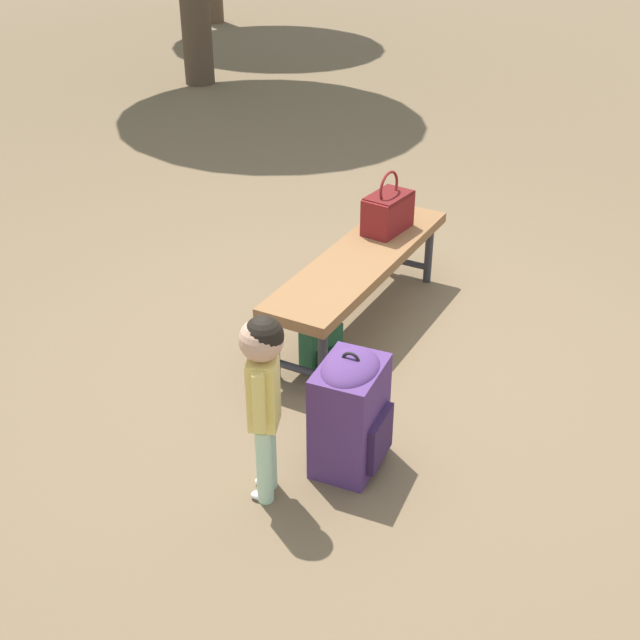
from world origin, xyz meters
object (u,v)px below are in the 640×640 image
(child_standing, at_px, (263,382))
(backpack_small, at_px, (321,342))
(handbag, at_px, (388,211))
(backpack_large, at_px, (350,410))
(park_bench, at_px, (360,265))

(child_standing, distance_m, backpack_small, 1.09)
(handbag, relative_size, backpack_large, 0.62)
(child_standing, bearing_deg, park_bench, -162.17)
(child_standing, xyz_separation_m, backpack_large, (-0.37, 0.17, -0.29))
(child_standing, relative_size, backpack_large, 1.48)
(handbag, relative_size, backpack_small, 1.14)
(child_standing, relative_size, backpack_small, 2.73)
(backpack_large, bearing_deg, backpack_small, -135.21)
(park_bench, height_order, handbag, handbag)
(handbag, height_order, backpack_large, handbag)
(park_bench, bearing_deg, backpack_large, 30.99)
(child_standing, bearing_deg, backpack_small, -157.78)
(handbag, xyz_separation_m, child_standing, (1.80, 0.52, 0.01))
(park_bench, relative_size, backpack_large, 2.76)
(backpack_large, bearing_deg, child_standing, -25.21)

